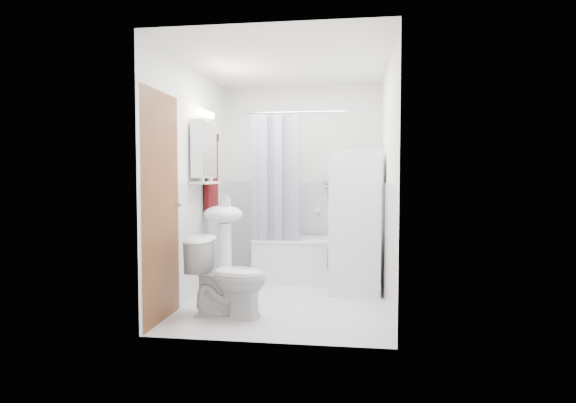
# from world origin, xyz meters

# --- Properties ---
(floor) EXTENTS (2.60, 2.60, 0.00)m
(floor) POSITION_xyz_m (0.00, 0.00, 0.00)
(floor) COLOR silver
(floor) RESTS_ON ground
(room_walls) EXTENTS (2.60, 2.60, 2.60)m
(room_walls) POSITION_xyz_m (0.00, 0.00, 1.49)
(room_walls) COLOR white
(room_walls) RESTS_ON ground
(wainscot) EXTENTS (1.98, 2.58, 2.58)m
(wainscot) POSITION_xyz_m (0.00, 0.29, 0.60)
(wainscot) COLOR white
(wainscot) RESTS_ON ground
(door) EXTENTS (0.05, 2.00, 2.00)m
(door) POSITION_xyz_m (-0.95, -0.55, 1.00)
(door) COLOR brown
(door) RESTS_ON ground
(bathtub) EXTENTS (1.36, 0.65, 0.52)m
(bathtub) POSITION_xyz_m (0.16, 0.92, 0.29)
(bathtub) COLOR white
(bathtub) RESTS_ON ground
(tub_spout) EXTENTS (0.04, 0.12, 0.04)m
(tub_spout) POSITION_xyz_m (0.36, 1.25, 0.84)
(tub_spout) COLOR silver
(tub_spout) RESTS_ON room_walls
(curtain_rod) EXTENTS (1.54, 0.02, 0.02)m
(curtain_rod) POSITION_xyz_m (0.16, 0.66, 2.00)
(curtain_rod) COLOR silver
(curtain_rod) RESTS_ON room_walls
(shower_curtain) EXTENTS (0.55, 0.02, 1.45)m
(shower_curtain) POSITION_xyz_m (-0.24, 0.66, 1.25)
(shower_curtain) COLOR #141D49
(shower_curtain) RESTS_ON curtain_rod
(sink) EXTENTS (0.44, 0.37, 1.04)m
(sink) POSITION_xyz_m (-0.75, 0.30, 0.70)
(sink) COLOR white
(sink) RESTS_ON ground
(medicine_cabinet) EXTENTS (0.13, 0.50, 0.71)m
(medicine_cabinet) POSITION_xyz_m (-0.90, 0.10, 1.57)
(medicine_cabinet) COLOR white
(medicine_cabinet) RESTS_ON room_walls
(shelf) EXTENTS (0.18, 0.54, 0.02)m
(shelf) POSITION_xyz_m (-0.89, 0.10, 1.20)
(shelf) COLOR silver
(shelf) RESTS_ON room_walls
(shower_caddy) EXTENTS (0.22, 0.06, 0.02)m
(shower_caddy) POSITION_xyz_m (0.41, 1.24, 1.15)
(shower_caddy) COLOR silver
(shower_caddy) RESTS_ON room_walls
(towel) EXTENTS (0.07, 0.37, 0.90)m
(towel) POSITION_xyz_m (-0.94, 0.45, 1.33)
(towel) COLOR #4F0E09
(towel) RESTS_ON room_walls
(washer_dryer) EXTENTS (0.56, 0.55, 1.54)m
(washer_dryer) POSITION_xyz_m (0.68, 0.43, 0.77)
(washer_dryer) COLOR white
(washer_dryer) RESTS_ON ground
(toilet) EXTENTS (0.76, 0.48, 0.71)m
(toilet) POSITION_xyz_m (-0.45, -0.65, 0.35)
(toilet) COLOR white
(toilet) RESTS_ON ground
(soap_pump) EXTENTS (0.08, 0.17, 0.08)m
(soap_pump) POSITION_xyz_m (-0.71, 0.25, 0.95)
(soap_pump) COLOR gray
(soap_pump) RESTS_ON sink
(shelf_bottle) EXTENTS (0.07, 0.18, 0.07)m
(shelf_bottle) POSITION_xyz_m (-0.89, -0.05, 1.25)
(shelf_bottle) COLOR gray
(shelf_bottle) RESTS_ON shelf
(shelf_cup) EXTENTS (0.10, 0.09, 0.10)m
(shelf_cup) POSITION_xyz_m (-0.89, 0.22, 1.26)
(shelf_cup) COLOR gray
(shelf_cup) RESTS_ON shelf
(shampoo_a) EXTENTS (0.13, 0.17, 0.13)m
(shampoo_a) POSITION_xyz_m (0.35, 1.24, 1.23)
(shampoo_a) COLOR gray
(shampoo_a) RESTS_ON shower_caddy
(shampoo_b) EXTENTS (0.08, 0.21, 0.08)m
(shampoo_b) POSITION_xyz_m (0.47, 1.24, 1.20)
(shampoo_b) COLOR navy
(shampoo_b) RESTS_ON shower_caddy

